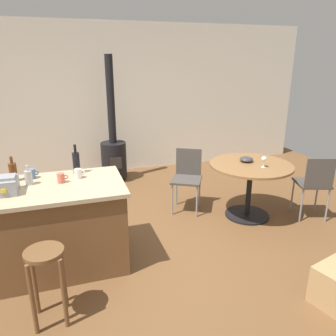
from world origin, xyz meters
name	(u,v)px	position (x,y,z in m)	size (l,w,h in m)	color
ground_plane	(143,249)	(0.00, 0.00, 0.00)	(8.80, 8.80, 0.00)	brown
back_wall	(103,100)	(0.00, 2.94, 1.35)	(8.00, 0.10, 2.70)	silver
kitchen_island	(49,227)	(-0.96, -0.01, 0.45)	(1.53, 0.88, 0.89)	brown
wooden_stool	(46,272)	(-0.96, -0.80, 0.47)	(0.31, 0.31, 0.66)	brown
dining_table	(250,176)	(1.58, 0.39, 0.58)	(1.09, 1.09, 0.75)	black
folding_chair_near	(187,175)	(0.87, 0.86, 0.51)	(0.54, 0.54, 0.87)	#47423D
folding_chair_far	(314,182)	(2.35, 0.06, 0.53)	(0.51, 0.51, 0.88)	#47423D
wood_stove	(114,152)	(0.06, 2.37, 0.52)	(0.44, 0.45, 2.14)	black
bottle_0	(13,172)	(-1.25, 0.24, 0.99)	(0.08, 0.08, 0.26)	#603314
bottle_1	(76,162)	(-0.63, 0.30, 1.01)	(0.08, 0.08, 0.32)	black
bottle_2	(29,177)	(-1.10, 0.09, 0.97)	(0.07, 0.07, 0.20)	#B7B2AD
cup_1	(31,174)	(-1.09, 0.27, 0.94)	(0.12, 0.09, 0.10)	#4C7099
cup_2	(61,178)	(-0.80, 0.05, 0.94)	(0.11, 0.07, 0.10)	#DB6651
cup_3	(78,174)	(-0.63, 0.12, 0.94)	(0.11, 0.07, 0.10)	white
wine_glass	(264,159)	(1.66, 0.22, 0.86)	(0.07, 0.07, 0.14)	silver
serving_bowl	(246,159)	(1.57, 0.49, 0.79)	(0.18, 0.18, 0.07)	#383838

